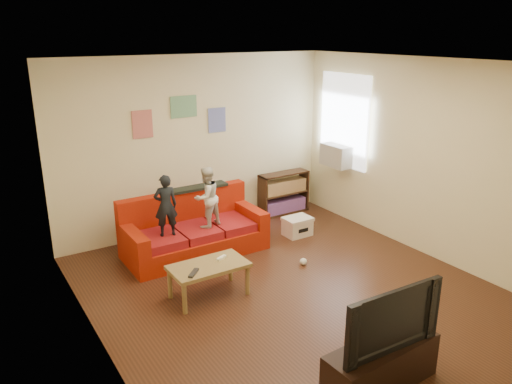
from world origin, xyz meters
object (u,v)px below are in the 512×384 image
sofa (193,232)px  television (385,316)px  tv_stand (381,366)px  child_b (207,197)px  coffee_table (209,269)px  file_box (297,226)px  child_a (166,206)px  bookshelf (284,195)px

sofa → television: bearing=-87.3°
tv_stand → television: television is taller
child_b → coffee_table: 1.30m
coffee_table → file_box: 2.22m
coffee_table → tv_stand: bearing=-76.0°
file_box → television: television is taller
child_a → tv_stand: child_a is taller
child_a → tv_stand: 3.42m
sofa → bookshelf: size_ratio=2.18×
tv_stand → child_b: bearing=87.8°
child_b → file_box: (1.47, -0.15, -0.69)m
child_b → television: (0.01, -3.31, -0.13)m
coffee_table → file_box: bearing=24.9°
television → bookshelf: bearing=67.8°
child_b → coffee_table: bearing=46.2°
file_box → tv_stand: size_ratio=0.38×
bookshelf → coffee_table: bearing=-142.2°
child_b → television: size_ratio=0.84×
child_b → file_box: 1.63m
child_a → file_box: child_a is taller
child_b → bookshelf: 2.09m
bookshelf → file_box: bearing=-113.1°
file_box → television: bearing=-114.7°
child_a → child_b: child_b is taller
child_a → bookshelf: size_ratio=0.93×
file_box → bookshelf: bearing=66.9°
child_b → sofa: bearing=-65.8°
child_b → television: bearing=72.9°
bookshelf → file_box: 1.03m
bookshelf → file_box: (-0.40, -0.94, -0.17)m
sofa → child_b: child_b is taller
sofa → tv_stand: (0.16, -3.48, -0.08)m
television → tv_stand: bearing=2.2°
bookshelf → file_box: size_ratio=2.15×
sofa → coffee_table: size_ratio=2.15×
child_a → coffee_table: child_a is taller
child_b → file_box: bearing=156.7°
sofa → file_box: bearing=-11.2°
television → child_b: bearing=92.4°
sofa → file_box: 1.65m
sofa → coffee_table: 1.31m
file_box → tv_stand: bearing=-114.7°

